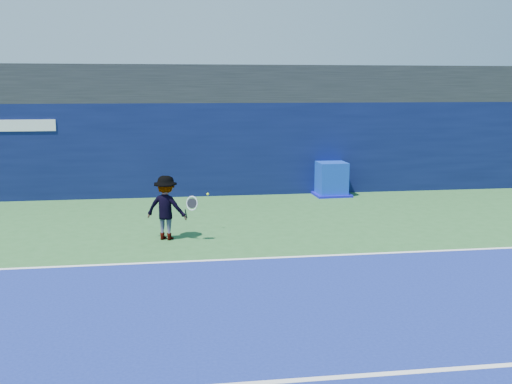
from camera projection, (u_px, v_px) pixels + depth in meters
ground at (253, 317)px, 8.82m from camera, size 80.00×80.00×0.00m
baseline at (233, 259)px, 11.74m from camera, size 24.00×0.10×0.01m
service_line at (275, 382)px, 6.87m from camera, size 24.00×0.10×0.01m
stadium_band at (207, 84)px, 19.36m from camera, size 36.00×3.00×1.20m
back_wall_assembly at (210, 149)px, 18.77m from camera, size 36.00×1.03×3.00m
equipment_cart at (331, 180)px, 18.66m from camera, size 1.19×1.19×1.10m
tennis_player at (166, 208)px, 13.21m from camera, size 1.28×0.88×1.50m
tennis_ball at (208, 194)px, 13.97m from camera, size 0.06×0.06×0.06m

